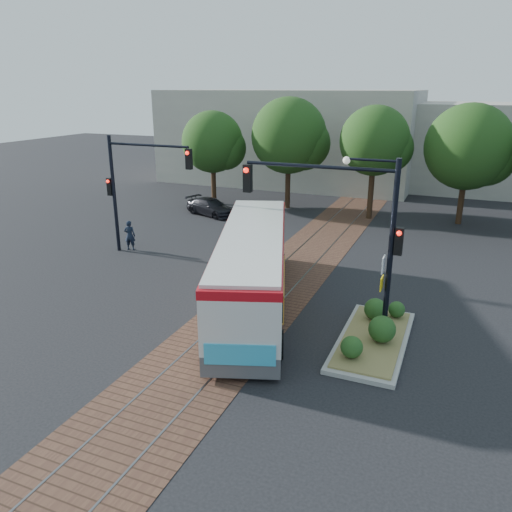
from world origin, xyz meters
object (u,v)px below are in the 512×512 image
at_px(traffic_island, 374,333).
at_px(parked_car, 211,207).
at_px(city_bus, 253,265).
at_px(signal_pole_main, 354,220).
at_px(officer, 130,235).
at_px(signal_pole_left, 131,180).

height_order(traffic_island, parked_car, traffic_island).
bearing_deg(city_bus, traffic_island, -33.22).
bearing_deg(parked_car, city_bus, -126.14).
distance_m(city_bus, signal_pole_main, 4.90).
distance_m(city_bus, parked_car, 15.03).
bearing_deg(officer, city_bus, 138.34).
distance_m(city_bus, signal_pole_left, 9.20).
bearing_deg(signal_pole_main, officer, 158.23).
bearing_deg(signal_pole_main, parked_car, 132.49).
bearing_deg(parked_car, traffic_island, -115.67).
bearing_deg(traffic_island, signal_pole_left, 159.64).
xyz_separation_m(traffic_island, parked_car, (-13.40, 13.67, 0.23)).
relative_size(traffic_island, signal_pole_left, 0.87).
height_order(officer, parked_car, officer).
height_order(signal_pole_left, parked_car, signal_pole_left).
height_order(signal_pole_main, parked_car, signal_pole_main).
bearing_deg(signal_pole_main, city_bus, 164.22).
height_order(city_bus, officer, city_bus).
bearing_deg(officer, signal_pole_main, 140.97).
xyz_separation_m(city_bus, officer, (-8.78, 3.98, -0.89)).
bearing_deg(signal_pole_left, parked_car, 91.36).
relative_size(city_bus, signal_pole_left, 1.91).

